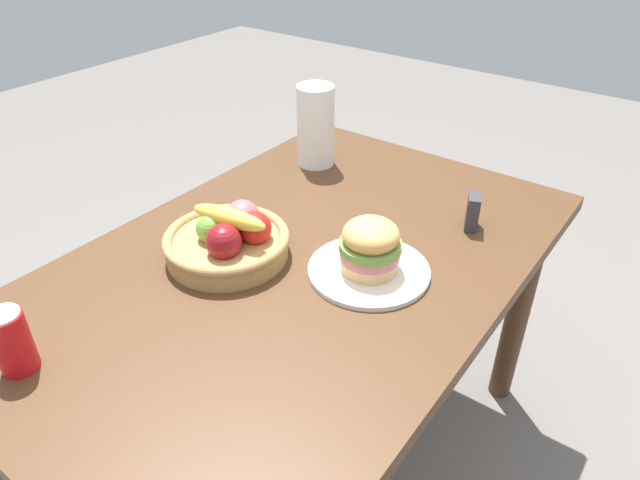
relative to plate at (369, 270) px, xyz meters
name	(u,v)px	position (x,y,z in m)	size (l,w,h in m)	color
ground_plane	(303,461)	(-0.05, 0.16, -0.76)	(8.00, 8.00, 0.00)	slate
dining_table	(299,293)	(-0.05, 0.16, -0.11)	(1.40, 0.90, 0.75)	#4C301C
plate	(369,270)	(0.00, 0.00, 0.00)	(0.27, 0.27, 0.01)	silver
sandwich	(370,246)	(0.00, 0.00, 0.07)	(0.14, 0.14, 0.12)	#E5BC75
soda_can	(12,341)	(-0.62, 0.35, 0.06)	(0.07, 0.07, 0.13)	red
fruit_basket	(228,238)	(-0.14, 0.30, 0.04)	(0.29, 0.29, 0.14)	tan
paper_towel_roll	(316,126)	(0.38, 0.43, 0.11)	(0.11, 0.11, 0.24)	white
napkin_holder	(473,212)	(0.31, -0.10, 0.04)	(0.06, 0.03, 0.09)	#333338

